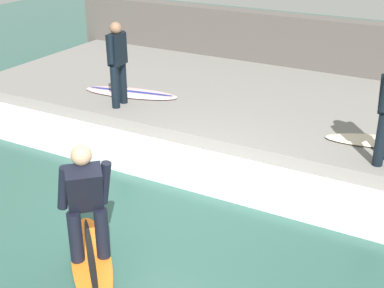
# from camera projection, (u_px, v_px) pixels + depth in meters

# --- Properties ---
(ground_plane) EXTENTS (28.00, 28.00, 0.00)m
(ground_plane) POSITION_uv_depth(u_px,v_px,m) (179.00, 199.00, 7.47)
(ground_plane) COLOR #2D564C
(concrete_ledge) EXTENTS (4.40, 11.93, 0.35)m
(concrete_ledge) POSITION_uv_depth(u_px,v_px,m) (272.00, 108.00, 10.24)
(concrete_ledge) COLOR slate
(concrete_ledge) RESTS_ON ground_plane
(back_wall) EXTENTS (0.50, 12.53, 1.48)m
(back_wall) POSITION_uv_depth(u_px,v_px,m) (314.00, 51.00, 11.96)
(back_wall) COLOR #544F49
(back_wall) RESTS_ON ground_plane
(wave_foam_crest) EXTENTS (1.10, 11.33, 0.13)m
(wave_foam_crest) POSITION_uv_depth(u_px,v_px,m) (206.00, 171.00, 8.10)
(wave_foam_crest) COLOR white
(wave_foam_crest) RESTS_ON ground_plane
(surfboard_riding) EXTENTS (1.66, 1.60, 0.07)m
(surfboard_riding) POSITION_uv_depth(u_px,v_px,m) (91.00, 260.00, 6.16)
(surfboard_riding) COLOR orange
(surfboard_riding) RESTS_ON ground_plane
(surfer_riding) EXTENTS (0.58, 0.57, 1.42)m
(surfer_riding) POSITION_uv_depth(u_px,v_px,m) (85.00, 198.00, 5.82)
(surfer_riding) COLOR black
(surfer_riding) RESTS_ON surfboard_riding
(surfer_waiting_near) EXTENTS (0.52, 0.25, 1.54)m
(surfer_waiting_near) POSITION_uv_depth(u_px,v_px,m) (117.00, 60.00, 9.54)
(surfer_waiting_near) COLOR black
(surfer_waiting_near) RESTS_ON concrete_ledge
(surfboard_waiting_near) EXTENTS (0.92, 1.99, 0.07)m
(surfboard_waiting_near) POSITION_uv_depth(u_px,v_px,m) (131.00, 93.00, 10.43)
(surfboard_waiting_near) COLOR beige
(surfboard_waiting_near) RESTS_ON concrete_ledge
(surfboard_waiting_far) EXTENTS (0.94, 1.72, 0.06)m
(surfboard_waiting_far) POSITION_uv_depth(u_px,v_px,m) (379.00, 141.00, 8.34)
(surfboard_waiting_far) COLOR beige
(surfboard_waiting_far) RESTS_ON concrete_ledge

